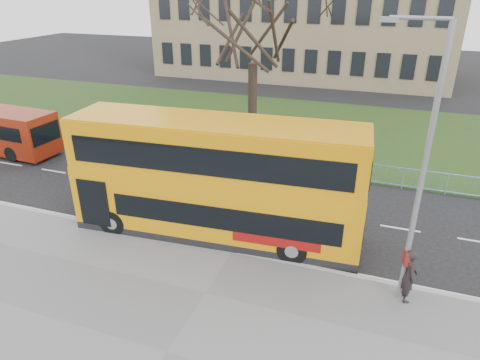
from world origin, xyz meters
TOP-DOWN VIEW (x-y plane):
  - ground at (0.00, 0.00)m, footprint 120.00×120.00m
  - pavement at (0.00, -6.75)m, footprint 80.00×10.50m
  - kerb at (0.00, -1.55)m, footprint 80.00×0.20m
  - grass_verge at (0.00, 14.30)m, footprint 80.00×15.40m
  - guard_railing at (0.00, 6.60)m, footprint 40.00×0.12m
  - bare_tree at (-3.00, 10.00)m, footprint 8.39×8.39m
  - civic_building at (-5.00, 35.00)m, footprint 30.00×15.00m
  - yellow_bus at (-1.12, -0.40)m, footprint 11.47×3.46m
  - pedestrian at (6.17, -2.23)m, footprint 0.56×0.74m
  - street_lamp at (5.89, -2.16)m, footprint 1.81×0.21m

SIDE VIEW (x-z plane):
  - ground at x=0.00m, z-range 0.00..0.00m
  - grass_verge at x=0.00m, z-range 0.00..0.08m
  - pavement at x=0.00m, z-range 0.00..0.12m
  - kerb at x=0.00m, z-range 0.00..0.14m
  - guard_railing at x=0.00m, z-range 0.00..1.10m
  - pedestrian at x=6.17m, z-range 0.12..1.97m
  - yellow_bus at x=-1.12m, z-range 0.17..4.91m
  - street_lamp at x=5.89m, z-range 0.53..9.06m
  - bare_tree at x=-3.00m, z-range 0.08..12.07m
  - civic_building at x=-5.00m, z-range 0.00..14.00m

